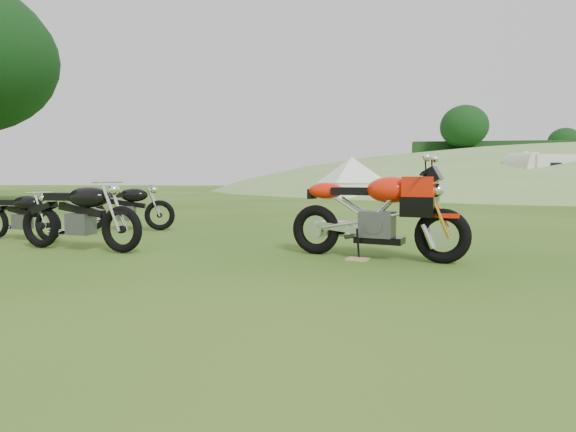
% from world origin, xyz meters
% --- Properties ---
extents(ground, '(120.00, 120.00, 0.00)m').
position_xyz_m(ground, '(0.00, 0.00, 0.00)').
color(ground, '#255011').
rests_on(ground, ground).
extents(sport_motorcycle, '(2.31, 1.23, 1.35)m').
position_xyz_m(sport_motorcycle, '(1.21, 1.33, 0.67)').
color(sport_motorcycle, red).
rests_on(sport_motorcycle, ground).
extents(plywood_board, '(0.32, 0.28, 0.02)m').
position_xyz_m(plywood_board, '(0.98, 1.17, 0.01)').
color(plywood_board, tan).
rests_on(plywood_board, ground).
extents(vintage_moto_a, '(2.10, 0.88, 1.08)m').
position_xyz_m(vintage_moto_a, '(-2.99, 1.41, 0.54)').
color(vintage_moto_a, black).
rests_on(vintage_moto_a, ground).
extents(vintage_moto_c, '(1.71, 0.76, 0.88)m').
position_xyz_m(vintage_moto_c, '(-4.63, 2.37, 0.44)').
color(vintage_moto_c, black).
rests_on(vintage_moto_c, ground).
extents(vintage_moto_d, '(1.93, 0.78, 0.99)m').
position_xyz_m(vintage_moto_d, '(-3.58, 3.98, 0.49)').
color(vintage_moto_d, black).
rests_on(vintage_moto_d, ground).
extents(tent_left, '(3.50, 3.50, 2.31)m').
position_xyz_m(tent_left, '(0.72, 20.05, 1.15)').
color(tent_left, white).
rests_on(tent_left, ground).
extents(tent_right, '(3.31, 3.31, 2.50)m').
position_xyz_m(tent_right, '(9.41, 20.81, 1.25)').
color(tent_right, silver).
rests_on(tent_right, ground).
extents(caravan, '(5.19, 3.65, 2.22)m').
position_xyz_m(caravan, '(10.71, 20.43, 1.11)').
color(caravan, silver).
rests_on(caravan, ground).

